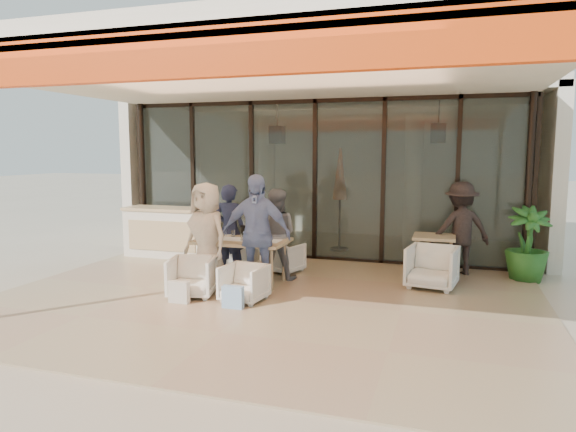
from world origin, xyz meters
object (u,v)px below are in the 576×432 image
Objects in this scene: chair_near_left at (192,275)px; diner_navy at (230,230)px; host_counter at (169,232)px; standing_woman at (461,229)px; side_chair at (432,265)px; dining_table at (242,243)px; chair_near_right at (244,282)px; chair_far_right at (284,256)px; potted_palm at (528,244)px; side_table at (434,242)px; diner_cream at (206,236)px; chair_far_left at (241,254)px; diner_grey at (275,234)px; diner_periwinkle at (256,234)px.

chair_near_left is 0.42× the size of diner_navy.
standing_woman is at bearing 2.14° from host_counter.
standing_woman is (0.43, 1.09, 0.45)m from side_chair.
diner_navy is at bearing 132.91° from dining_table.
chair_near_right is 0.37× the size of standing_woman.
potted_palm is (4.09, 0.70, 0.33)m from chair_far_right.
host_counter is at bearing 178.59° from side_table.
diner_cream reaches higher than standing_woman.
side_chair is at bearing -90.00° from side_table.
chair_far_left is 2.08m from chair_near_right.
chair_far_right is (0.43, 0.94, -0.38)m from dining_table.
potted_palm reaches higher than side_chair.
diner_grey is 1.23× the size of potted_palm.
host_counter is at bearing -178.85° from potted_palm.
dining_table is at bearing -155.42° from side_table.
dining_table is 3.09m from side_chair.
diner_periwinkle reaches higher than potted_palm.
diner_periwinkle is at bearing 136.89° from diner_navy.
diner_cream is at bearing -153.37° from side_chair.
chair_near_right is at bearing 82.45° from diner_grey.
diner_cream is (0.00, -1.40, 0.56)m from chair_far_left.
chair_near_left reaches higher than chair_far_right.
diner_navy reaches higher than side_table.
chair_near_left is 0.88× the size of side_chair.
chair_near_right is 0.80m from diner_periwinkle.
dining_table is 3.31m from side_table.
chair_near_left is (-0.84, -1.90, 0.03)m from chair_far_right.
diner_periwinkle is 4.61m from potted_palm.
chair_far_left is at bearing -171.93° from potted_palm.
diner_navy is at bearing -30.01° from host_counter.
potted_palm is at bearing -162.47° from diner_navy.
diner_navy is 0.98× the size of standing_woman.
chair_far_right is 1.53m from diner_periwinkle.
chair_far_right is 0.48× the size of potted_palm.
chair_near_right is at bearing 106.58° from chair_far_left.
side_chair is 0.60× the size of potted_palm.
diner_grey reaches higher than chair_near_right.
potted_palm is (4.93, 2.10, -0.22)m from diner_cream.
chair_far_left is at bearing -86.14° from diner_navy.
host_counter is 1.19× the size of diner_grey.
standing_woman reaches higher than diner_grey.
diner_navy reaches higher than diner_grey.
side_chair reaches higher than chair_near_left.
potted_palm is at bearing 42.94° from side_chair.
chair_far_left is 0.84m from chair_far_right.
host_counter reaches higher than chair_near_right.
diner_periwinkle is at bearing 107.01° from chair_far_right.
dining_table is 0.92× the size of diner_navy.
diner_navy is at bearing -7.55° from diner_grey.
diner_cream is at bearing 76.64° from chair_near_left.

